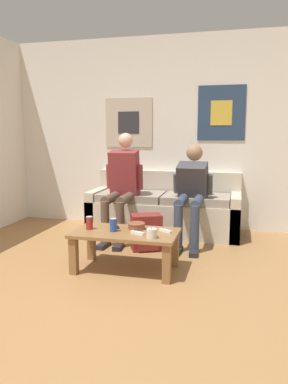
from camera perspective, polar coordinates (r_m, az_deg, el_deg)
ground_plane at (r=2.71m, az=-7.31°, el=-19.38°), size 18.00×18.00×0.00m
wall_back at (r=5.12m, az=4.16°, el=8.89°), size 10.00×0.07×2.55m
couch at (r=4.87m, az=3.13°, el=-2.87°), size 1.92×0.72×0.78m
coffee_table at (r=3.53m, az=-2.82°, el=-7.14°), size 0.98×0.54×0.38m
person_seated_adult at (r=4.53m, az=-3.39°, el=1.47°), size 0.47×0.82×1.28m
person_seated_teen at (r=4.38m, az=7.23°, el=0.38°), size 0.47×0.91×1.15m
backpack at (r=4.16m, az=0.38°, el=-6.28°), size 0.38×0.33×0.40m
ceramic_bowl at (r=3.59m, az=-1.16°, el=-5.11°), size 0.17×0.17×0.06m
pillar_candle at (r=3.28m, az=1.17°, el=-6.33°), size 0.09×0.09×0.10m
drink_can_blue at (r=3.51m, az=-4.68°, el=-5.03°), size 0.07×0.07×0.12m
drink_can_red at (r=3.61m, az=-8.33°, el=-4.68°), size 0.07×0.07×0.12m
game_controller_near_left at (r=3.49m, az=3.32°, el=-5.93°), size 0.14×0.11×0.03m
game_controller_near_right at (r=3.41m, az=-0.98°, el=-6.25°), size 0.14×0.10×0.03m
cell_phone at (r=3.67m, az=-4.46°, el=-5.30°), size 0.13×0.15×0.01m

